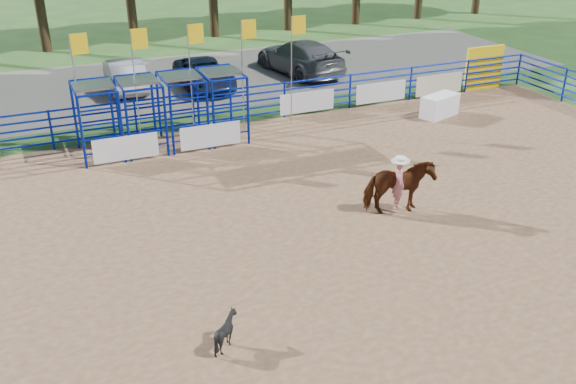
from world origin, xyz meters
The scene contains 11 objects.
ground centered at (0.00, 0.00, 0.00)m, with size 120.00×120.00×0.00m, color #386026.
arena_dirt centered at (0.00, 0.00, 0.01)m, with size 30.00×20.00×0.02m, color #876343.
gravel_strip centered at (0.00, 17.00, 0.01)m, with size 40.00×10.00×0.01m, color slate.
announcer_table centered at (8.90, 7.63, 0.46)m, with size 1.67×0.78×0.89m, color white.
horse_and_rider centered at (2.72, 0.94, 0.92)m, with size 2.08×1.29×2.45m.
calf centered at (-3.72, -2.82, 0.40)m, with size 0.62×0.69×0.77m, color black.
car_b centered at (-2.23, 16.54, 0.74)m, with size 1.55×4.45×1.47m, color gray.
car_c centered at (1.20, 15.37, 0.66)m, with size 2.16×4.68×1.30m, color #151C34.
car_d centered at (6.37, 15.98, 0.84)m, with size 2.31×5.69×1.65m, color #5E5E60.
perimeter_fence centered at (0.00, 0.00, 0.75)m, with size 30.10×20.10×1.50m.
chute_assembly centered at (-1.90, 8.84, 1.26)m, with size 19.32×2.41×4.20m.
Camera 1 is at (-6.70, -13.03, 8.66)m, focal length 40.00 mm.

